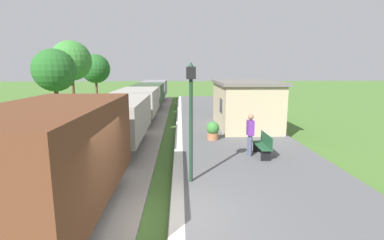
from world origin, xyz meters
The scene contains 16 objects.
ground_plane centered at (0.00, 0.00, 0.00)m, with size 160.00×160.00×0.00m, color #47702D.
platform_slab centered at (3.20, 0.00, 0.12)m, with size 6.00×60.00×0.25m, color #565659.
platform_edge_stripe centered at (0.40, 0.00, 0.25)m, with size 0.36×60.00×0.01m, color silver.
track_ballast centered at (-2.40, 0.00, 0.06)m, with size 3.80×60.00×0.12m, color #9E9389.
rail_near centered at (-1.68, 0.00, 0.19)m, with size 0.07×60.00×0.14m, color slate.
rail_far centered at (-3.12, 0.00, 0.19)m, with size 0.07×60.00×0.14m, color slate.
freight_train centered at (-2.40, 12.46, 1.46)m, with size 2.50×32.60×2.72m.
station_hut centered at (4.40, 10.64, 1.65)m, with size 3.50×5.80×2.78m.
bench_near_hut centered at (3.84, 4.64, 0.72)m, with size 0.42×1.50×0.91m.
bench_down_platform centered at (3.84, 15.43, 0.72)m, with size 0.42×1.50×0.91m.
person_waiting centered at (3.30, 4.74, 1.18)m, with size 0.24×0.38×1.71m.
potted_planter centered at (2.10, 7.43, 0.72)m, with size 0.64×0.64×0.92m.
lamp_post_near centered at (0.82, 2.15, 2.80)m, with size 0.28×0.28×3.70m.
tree_trackside_far centered at (-7.80, 13.03, 3.62)m, with size 2.81×2.81×5.05m.
tree_field_left centered at (-9.93, 21.84, 4.48)m, with size 3.80×3.80×6.39m.
tree_field_distant centered at (-9.90, 29.50, 3.72)m, with size 3.52×3.52×5.49m.
Camera 1 is at (0.50, -6.33, 3.76)m, focal length 26.58 mm.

